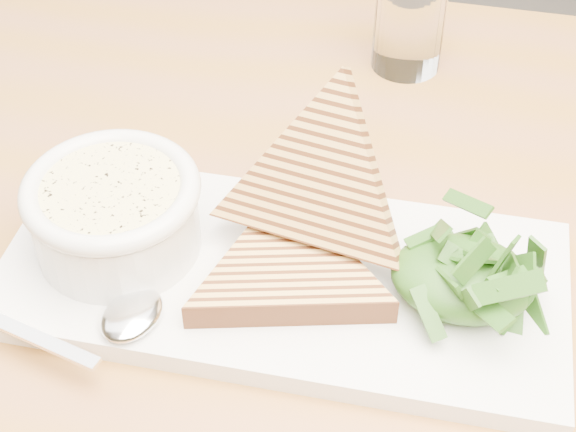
% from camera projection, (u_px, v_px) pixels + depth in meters
% --- Properties ---
extents(table_top, '(1.13, 0.76, 0.04)m').
position_uv_depth(table_top, '(463.00, 283.00, 0.66)').
color(table_top, '#955E36').
rests_on(table_top, ground).
extents(table_leg_bl, '(0.06, 0.06, 0.73)m').
position_uv_depth(table_leg_bl, '(73.00, 243.00, 1.23)').
color(table_leg_bl, '#955E36').
rests_on(table_leg_bl, ground).
extents(platter, '(0.40, 0.18, 0.02)m').
position_uv_depth(platter, '(282.00, 278.00, 0.62)').
color(platter, silver).
rests_on(platter, table_top).
extents(soup_bowl, '(0.12, 0.12, 0.05)m').
position_uv_depth(soup_bowl, '(116.00, 221.00, 0.62)').
color(soup_bowl, silver).
rests_on(soup_bowl, platter).
extents(soup, '(0.10, 0.10, 0.01)m').
position_uv_depth(soup, '(111.00, 191.00, 0.60)').
color(soup, '#E7D889').
rests_on(soup, soup_bowl).
extents(bowl_rim, '(0.12, 0.12, 0.01)m').
position_uv_depth(bowl_rim, '(110.00, 189.00, 0.60)').
color(bowl_rim, silver).
rests_on(bowl_rim, soup_bowl).
extents(sandwich_flat, '(0.20, 0.20, 0.02)m').
position_uv_depth(sandwich_flat, '(288.00, 270.00, 0.60)').
color(sandwich_flat, tan).
rests_on(sandwich_flat, platter).
extents(sandwich_lean, '(0.19, 0.19, 0.18)m').
position_uv_depth(sandwich_lean, '(319.00, 184.00, 0.60)').
color(sandwich_lean, tan).
rests_on(sandwich_lean, sandwich_flat).
extents(salad_base, '(0.10, 0.08, 0.04)m').
position_uv_depth(salad_base, '(462.00, 278.00, 0.59)').
color(salad_base, '#163F14').
rests_on(salad_base, platter).
extents(arugula_pile, '(0.11, 0.10, 0.05)m').
position_uv_depth(arugula_pile, '(464.00, 269.00, 0.58)').
color(arugula_pile, '#356117').
rests_on(arugula_pile, platter).
extents(spoon_bowl, '(0.05, 0.06, 0.01)m').
position_uv_depth(spoon_bowl, '(132.00, 314.00, 0.58)').
color(spoon_bowl, silver).
rests_on(spoon_bowl, platter).
extents(spoon_handle, '(0.12, 0.04, 0.00)m').
position_uv_depth(spoon_handle, '(18.00, 330.00, 0.57)').
color(spoon_handle, silver).
rests_on(spoon_handle, platter).
extents(glass_near, '(0.06, 0.06, 0.10)m').
position_uv_depth(glass_near, '(410.00, 19.00, 0.80)').
color(glass_near, white).
rests_on(glass_near, table_top).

